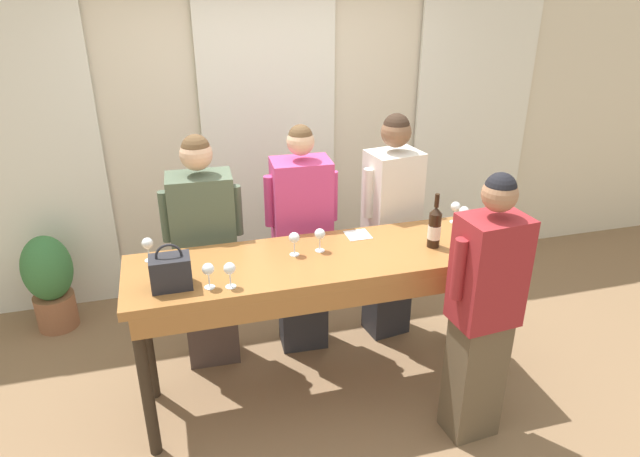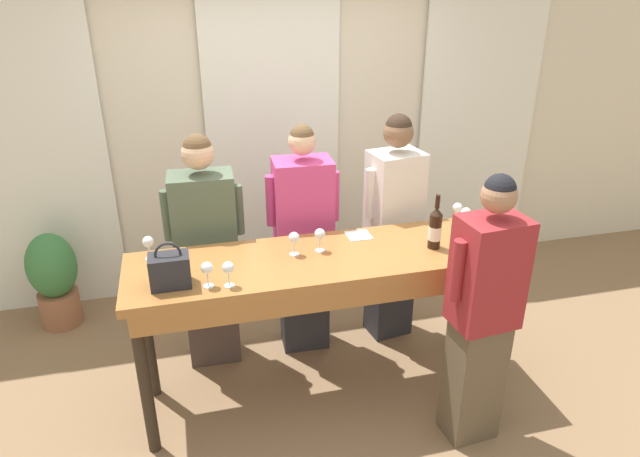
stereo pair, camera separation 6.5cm
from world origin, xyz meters
name	(u,v)px [view 1 (the left image)]	position (x,y,z in m)	size (l,w,h in m)	color
ground_plane	(323,390)	(0.00, 0.00, 0.00)	(18.00, 18.00, 0.00)	#846647
wall_back	(268,124)	(0.00, 1.67, 1.40)	(12.00, 0.06, 2.80)	beige
curtain_panel_left	(24,150)	(-1.85, 1.61, 1.34)	(1.09, 0.03, 2.69)	white
curtain_panel_center	(270,133)	(0.00, 1.61, 1.34)	(1.09, 0.03, 2.69)	white
curtain_panel_right	(472,118)	(1.85, 1.61, 1.34)	(1.09, 0.03, 2.69)	white
tasting_bar	(324,275)	(0.00, -0.02, 0.89)	(2.31, 0.65, 1.01)	#9E6633
wine_bottle	(435,227)	(0.69, -0.06, 1.14)	(0.08, 0.08, 0.35)	black
handbag	(171,271)	(-0.88, -0.13, 1.11)	(0.21, 0.14, 0.26)	#232328
wine_glass_front_left	(230,269)	(-0.58, -0.22, 1.12)	(0.07, 0.07, 0.15)	white
wine_glass_front_mid	(208,270)	(-0.69, -0.19, 1.12)	(0.07, 0.07, 0.15)	white
wine_glass_front_right	(497,234)	(1.03, -0.20, 1.12)	(0.07, 0.07, 0.15)	white
wine_glass_center_left	(456,207)	(0.99, 0.24, 1.12)	(0.07, 0.07, 0.15)	white
wine_glass_center_mid	(464,212)	(1.00, 0.15, 1.12)	(0.07, 0.07, 0.15)	white
wine_glass_center_right	(320,235)	(0.00, 0.07, 1.12)	(0.07, 0.07, 0.15)	white
wine_glass_back_left	(294,239)	(-0.16, 0.06, 1.12)	(0.07, 0.07, 0.15)	white
wine_glass_back_mid	(148,244)	(-0.99, 0.21, 1.12)	(0.07, 0.07, 0.15)	white
napkin	(358,235)	(0.29, 0.22, 1.01)	(0.15, 0.15, 0.00)	white
guest_olive_jacket	(205,254)	(-0.66, 0.56, 0.84)	(0.52, 0.29, 1.65)	#473833
guest_pink_top	(302,242)	(0.01, 0.56, 0.84)	(0.50, 0.29, 1.67)	#28282D
guest_cream_sweater	(391,227)	(0.66, 0.56, 0.87)	(0.47, 0.33, 1.70)	#28282D
host_pouring	(483,312)	(0.76, -0.57, 0.84)	(0.46, 0.29, 1.65)	brown
potted_plant	(50,280)	(-1.80, 1.28, 0.41)	(0.36, 0.36, 0.77)	#935B3D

